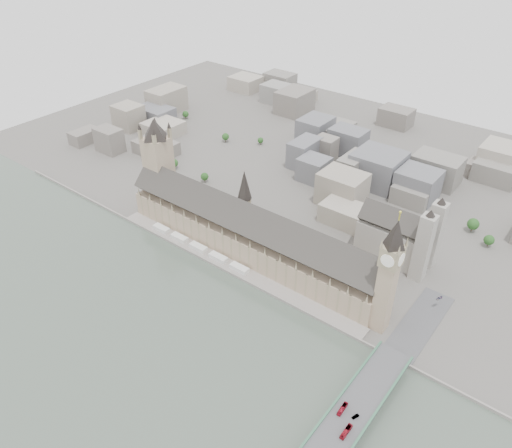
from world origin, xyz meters
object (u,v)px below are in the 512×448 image
Objects in this scene: palace_of_westminster at (249,233)px; red_bus_north at (342,409)px; car_approach at (439,298)px; elizabeth_tower at (389,269)px; victoria_tower at (158,161)px; westminster_abbey at (399,237)px; red_bus_south at (346,431)px; car_silver at (355,416)px; westminster_bridge at (345,426)px.

red_bus_north is (156.39, -101.39, -10.94)m from palace_of_westminster.
elizabeth_tower is at bearing -99.68° from car_approach.
victoria_tower reaches higher than palace_of_westminster.
westminster_abbey is 5.86× the size of red_bus_south.
elizabeth_tower is 72.93m from car_approach.
red_bus_south is (28.15, -102.20, -46.22)m from elizabeth_tower.
red_bus_north is 1.93× the size of car_approach.
palace_of_westminster is 126.41m from victoria_tower.
car_approach is (9.74, 137.82, -0.70)m from red_bus_north.
car_silver is (27.37, -89.04, -47.02)m from elizabeth_tower.
victoria_tower reaches higher than westminster_abbey.
elizabeth_tower reaches higher than westminster_abbey.
westminster_bridge is at bearing -71.02° from car_approach.
red_bus_south is 13.20m from car_silver.
car_approach is at bearing -35.15° from westminster_abbey.
red_bus_north is (278.39, -107.69, -43.44)m from victoria_tower.
car_approach is at bearing 112.27° from car_silver.
red_bus_south is (9.76, -12.51, 0.10)m from red_bus_north.
palace_of_westminster is at bearing 171.23° from car_silver.
car_approach is at bearing 88.35° from westminster_bridge.
elizabeth_tower is at bearing 99.61° from red_bus_north.
westminster_bridge is at bearing -48.00° from red_bus_north.
westminster_abbey is 68.95m from car_approach.
palace_of_westminster is at bearing 175.15° from elizabeth_tower.
red_bus_south reaches higher than car_approach.
palace_of_westminster is 201.73m from red_bus_south.
car_silver reaches higher than westminster_bridge.
westminster_bridge is at bearing -74.36° from westminster_abbey.
victoria_tower is (-122.00, 6.30, 32.50)m from palace_of_westminster.
car_silver is (287.37, -107.04, -44.14)m from victoria_tower.
palace_of_westminster is at bearing 145.44° from red_bus_south.
victoria_tower is at bearing 156.87° from red_bus_north.
victoria_tower is 1.47× the size of westminster_abbey.
car_silver is at bearing 2.11° from red_bus_north.
red_bus_south is (288.15, -120.20, -43.34)m from victoria_tower.
palace_of_westminster is 170.47m from car_approach.
palace_of_westminster is 3.90× the size of westminster_abbey.
westminster_abbey reaches higher than westminster_bridge.
elizabeth_tower is 9.87× the size of red_bus_north.
westminster_abbey is at bearing 105.64° from westminster_bridge.
red_bus_south is 2.33× the size of car_silver.
victoria_tower is at bearing 177.04° from palace_of_westminster.
westminster_abbey is (-51.08, 182.50, 19.96)m from westminster_bridge.
car_silver is (54.45, -176.04, -14.01)m from westminster_abbey.
car_silver is at bearing 93.27° from red_bus_south.
car_approach is at bearing 12.37° from palace_of_westminster.
red_bus_north is at bearing -78.41° from elizabeth_tower.
westminster_abbey is 13.67× the size of car_silver.
car_silver is at bearing -20.43° from victoria_tower.
westminster_bridge is 143.81m from car_approach.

